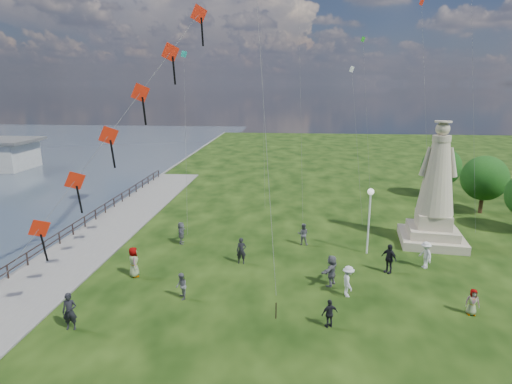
# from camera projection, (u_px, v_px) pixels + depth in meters

# --- Properties ---
(waterfront) EXTENTS (200.00, 200.00, 1.51)m
(waterfront) POSITION_uv_depth(u_px,v_px,m) (52.00, 262.00, 29.43)
(waterfront) COLOR #2E3A46
(waterfront) RESTS_ON ground
(statue) EXTENTS (5.09, 5.09, 9.28)m
(statue) POSITION_uv_depth(u_px,v_px,m) (435.00, 199.00, 32.01)
(statue) COLOR tan
(statue) RESTS_ON ground
(lamppost) EXTENTS (0.44, 0.44, 4.80)m
(lamppost) POSITION_uv_depth(u_px,v_px,m) (370.00, 207.00, 29.95)
(lamppost) COLOR silver
(lamppost) RESTS_ON ground
(tree_row) EXTENTS (7.44, 15.13, 5.47)m
(tree_row) POSITION_uv_depth(u_px,v_px,m) (479.00, 178.00, 40.14)
(tree_row) COLOR #382314
(tree_row) RESTS_ON ground
(person_0) EXTENTS (0.77, 0.57, 1.92)m
(person_0) POSITION_uv_depth(u_px,v_px,m) (70.00, 311.00, 21.05)
(person_0) COLOR black
(person_0) RESTS_ON ground
(person_1) EXTENTS (0.71, 0.87, 1.55)m
(person_1) POSITION_uv_depth(u_px,v_px,m) (181.00, 286.00, 24.08)
(person_1) COLOR #595960
(person_1) RESTS_ON ground
(person_2) EXTENTS (0.76, 1.25, 1.83)m
(person_2) POSITION_uv_depth(u_px,v_px,m) (348.00, 281.00, 24.38)
(person_2) COLOR silver
(person_2) RESTS_ON ground
(person_3) EXTENTS (0.99, 0.78, 1.50)m
(person_3) POSITION_uv_depth(u_px,v_px,m) (330.00, 313.00, 21.27)
(person_3) COLOR black
(person_3) RESTS_ON ground
(person_4) EXTENTS (0.75, 0.51, 1.44)m
(person_4) POSITION_uv_depth(u_px,v_px,m) (472.00, 302.00, 22.45)
(person_4) COLOR #595960
(person_4) RESTS_ON ground
(person_5) EXTENTS (0.95, 1.68, 1.70)m
(person_5) POSITION_uv_depth(u_px,v_px,m) (181.00, 233.00, 32.55)
(person_5) COLOR #595960
(person_5) RESTS_ON ground
(person_6) EXTENTS (0.68, 0.46, 1.81)m
(person_6) POSITION_uv_depth(u_px,v_px,m) (241.00, 251.00, 28.86)
(person_6) COLOR black
(person_6) RESTS_ON ground
(person_7) EXTENTS (0.86, 0.58, 1.68)m
(person_7) POSITION_uv_depth(u_px,v_px,m) (303.00, 234.00, 32.28)
(person_7) COLOR #595960
(person_7) RESTS_ON ground
(person_8) EXTENTS (0.95, 1.31, 1.83)m
(person_8) POSITION_uv_depth(u_px,v_px,m) (425.00, 255.00, 28.13)
(person_8) COLOR silver
(person_8) RESTS_ON ground
(person_9) EXTENTS (1.18, 1.25, 1.95)m
(person_9) POSITION_uv_depth(u_px,v_px,m) (389.00, 258.00, 27.43)
(person_9) COLOR black
(person_9) RESTS_ON ground
(person_10) EXTENTS (0.95, 1.11, 1.94)m
(person_10) POSITION_uv_depth(u_px,v_px,m) (134.00, 262.00, 26.89)
(person_10) COLOR #595960
(person_10) RESTS_ON ground
(person_11) EXTENTS (1.55, 1.93, 1.93)m
(person_11) POSITION_uv_depth(u_px,v_px,m) (331.00, 270.00, 25.69)
(person_11) COLOR #595960
(person_11) RESTS_ON ground
(red_kite_train) EXTENTS (9.78, 9.35, 16.12)m
(red_kite_train) POSITION_uv_depth(u_px,v_px,m) (122.00, 121.00, 22.07)
(red_kite_train) COLOR black
(red_kite_train) RESTS_ON ground
(small_kites) EXTENTS (24.58, 16.61, 27.21)m
(small_kites) POSITION_uv_depth(u_px,v_px,m) (336.00, 45.00, 38.29)
(small_kites) COLOR #178B81
(small_kites) RESTS_ON ground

